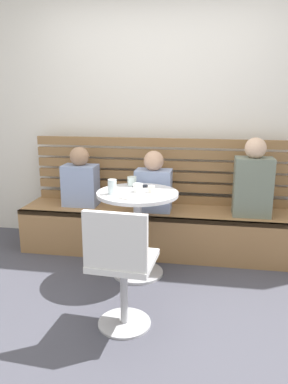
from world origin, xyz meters
TOP-DOWN VIEW (x-y plane):
  - ground at (0.00, 0.00)m, footprint 8.00×8.00m
  - back_wall at (0.00, 1.64)m, footprint 5.20×0.10m
  - booth_bench at (0.00, 1.20)m, footprint 2.70×0.52m
  - booth_backrest at (0.00, 1.44)m, footprint 2.65×0.04m
  - cafe_table at (-0.12, 0.69)m, footprint 0.68×0.68m
  - white_chair at (-0.08, -0.12)m, footprint 0.43×0.43m
  - person_adult at (0.86, 1.17)m, footprint 0.34×0.22m
  - person_child_left at (-0.05, 1.17)m, footprint 0.34×0.22m
  - person_child_middle at (-0.80, 1.22)m, footprint 0.34×0.22m
  - cup_ceramic_white at (-0.12, 0.69)m, footprint 0.08×0.08m
  - cup_glass_tall at (-0.31, 0.59)m, footprint 0.07×0.07m
  - cup_glass_short at (-0.21, 0.91)m, footprint 0.08×0.08m
  - cup_espresso_small at (-0.01, 0.70)m, footprint 0.06×0.06m
  - plate_small at (-0.15, 0.51)m, footprint 0.17×0.17m
  - phone_on_table at (-0.12, 0.87)m, footprint 0.15×0.14m

SIDE VIEW (x-z plane):
  - ground at x=0.00m, z-range 0.00..0.00m
  - booth_bench at x=0.00m, z-range 0.00..0.44m
  - white_chair at x=-0.08m, z-range 0.04..0.89m
  - cafe_table at x=-0.12m, z-range 0.15..0.89m
  - person_child_left at x=-0.05m, z-range 0.40..0.98m
  - person_child_middle at x=-0.80m, z-range 0.40..0.99m
  - phone_on_table at x=-0.12m, z-range 0.74..0.75m
  - plate_small at x=-0.15m, z-range 0.74..0.75m
  - person_adult at x=0.86m, z-range 0.40..1.12m
  - cup_espresso_small at x=-0.01m, z-range 0.74..0.79m
  - cup_ceramic_white at x=-0.12m, z-range 0.74..0.81m
  - booth_backrest at x=0.00m, z-range 0.44..1.11m
  - cup_glass_short at x=-0.21m, z-range 0.74..0.82m
  - cup_glass_tall at x=-0.31m, z-range 0.74..0.86m
  - back_wall at x=0.00m, z-range 0.00..2.90m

